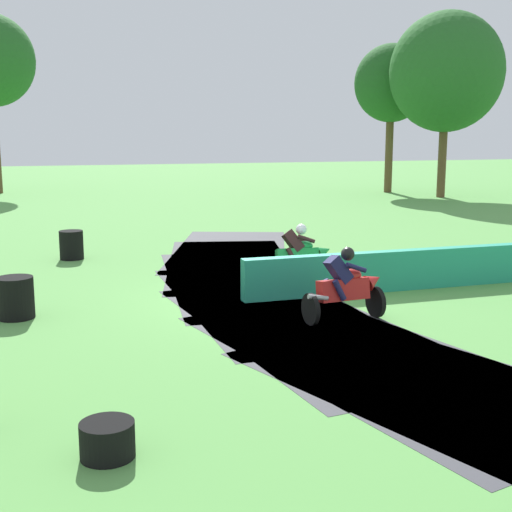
% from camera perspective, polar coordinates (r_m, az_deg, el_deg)
% --- Properties ---
extents(ground_plane, '(120.00, 120.00, 0.00)m').
position_cam_1_polar(ground_plane, '(14.59, 0.35, -3.69)').
color(ground_plane, '#569947').
extents(track_asphalt, '(5.94, 20.49, 0.01)m').
position_cam_1_polar(track_asphalt, '(14.74, 2.13, -3.53)').
color(track_asphalt, '#3D3D42').
rests_on(track_asphalt, ground).
extents(safety_barrier, '(10.67, 0.45, 0.90)m').
position_cam_1_polar(safety_barrier, '(16.66, 16.74, -0.78)').
color(safety_barrier, '#239375').
rests_on(safety_barrier, ground).
extents(motorcycle_lead_green, '(1.71, 0.89, 1.43)m').
position_cam_1_polar(motorcycle_lead_green, '(16.41, 3.67, 0.15)').
color(motorcycle_lead_green, black).
rests_on(motorcycle_lead_green, ground).
extents(motorcycle_chase_red, '(1.68, 0.84, 1.42)m').
position_cam_1_polar(motorcycle_chase_red, '(13.08, 7.49, -2.46)').
color(motorcycle_chase_red, black).
rests_on(motorcycle_chase_red, ground).
extents(tire_stack_near, '(0.65, 0.65, 0.80)m').
position_cam_1_polar(tire_stack_near, '(19.83, -15.02, 0.89)').
color(tire_stack_near, black).
rests_on(tire_stack_near, ground).
extents(tire_stack_mid_a, '(0.69, 0.69, 0.80)m').
position_cam_1_polar(tire_stack_mid_a, '(13.92, -19.28, -3.28)').
color(tire_stack_mid_a, black).
rests_on(tire_stack_mid_a, ground).
extents(tire_stack_mid_b, '(0.61, 0.61, 0.40)m').
position_cam_1_polar(tire_stack_mid_b, '(7.98, -12.20, -14.63)').
color(tire_stack_mid_b, black).
rests_on(tire_stack_mid_b, ground).
extents(tree_far_left, '(4.16, 4.16, 8.36)m').
position_cam_1_polar(tree_far_left, '(40.83, 11.13, 13.80)').
color(tree_far_left, brown).
rests_on(tree_far_left, ground).
extents(tree_mid_rise, '(5.90, 5.90, 9.63)m').
position_cam_1_polar(tree_mid_rise, '(38.44, 15.47, 14.44)').
color(tree_mid_rise, brown).
rests_on(tree_mid_rise, ground).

